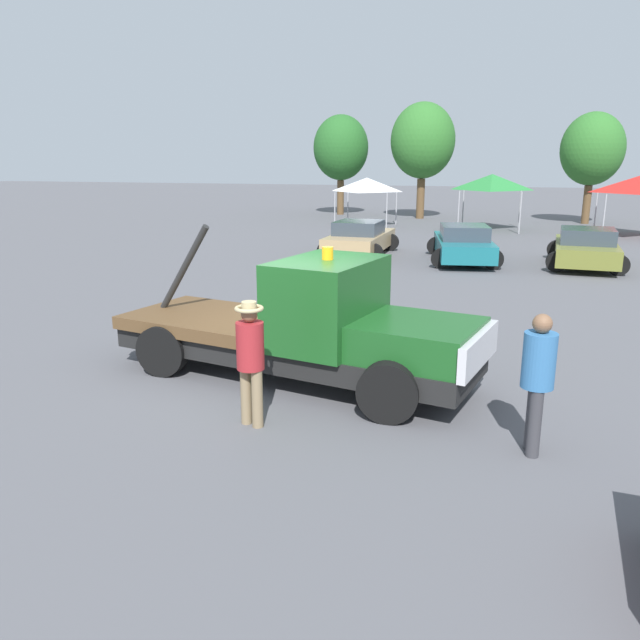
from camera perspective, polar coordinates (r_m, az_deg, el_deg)
The scene contains 13 objects.
ground_plane at distance 10.66m, azimuth -2.58°, elevation -5.28°, with size 160.00×160.00×0.00m, color #545459.
tow_truck at distance 10.20m, azimuth -0.82°, elevation -0.84°, with size 6.52×3.09×2.51m.
person_near_truck at distance 8.12m, azimuth 19.29°, elevation -4.70°, with size 0.40×0.40×1.81m.
person_at_hood at distance 8.52m, azimuth -6.38°, elevation -3.08°, with size 0.39×0.39×1.77m.
parked_car_tan at distance 24.21m, azimuth 3.65°, elevation 7.44°, with size 2.48×4.63×1.34m.
parked_car_teal at distance 23.22m, azimuth 12.96°, elevation 6.81°, with size 2.94×5.01×1.34m.
parked_car_olive at distance 23.42m, azimuth 23.14°, elevation 6.08°, with size 2.70×4.62×1.34m.
canopy_tent_white at distance 35.02m, azimuth 4.30°, elevation 12.24°, with size 2.91×2.91×2.63m.
canopy_tent_green at distance 34.23m, azimuth 15.45°, elevation 12.06°, with size 3.07×3.07×2.87m.
canopy_tent_red at distance 33.52m, azimuth 27.22°, elevation 10.98°, with size 3.29×3.29×2.88m.
tree_left at distance 42.51m, azimuth 1.92°, elevation 15.44°, with size 3.61×3.61×6.45m.
tree_center at distance 40.06m, azimuth 9.38°, elevation 15.84°, with size 3.91×3.91×6.98m.
tree_right at distance 39.33m, azimuth 23.64°, elevation 14.11°, with size 3.46×3.46×6.18m.
Camera 1 is at (3.37, -9.45, 3.60)m, focal length 35.00 mm.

